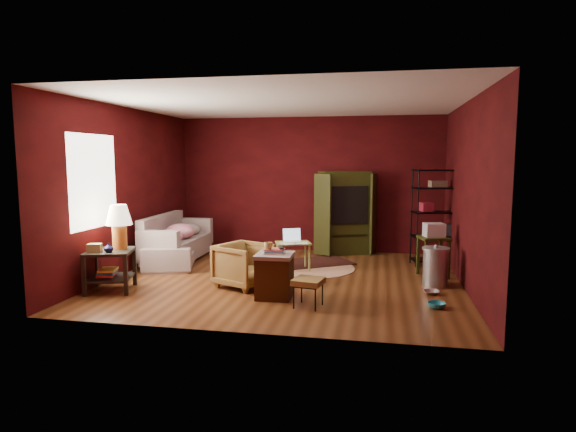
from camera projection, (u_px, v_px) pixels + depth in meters
name	position (u px, v px, depth m)	size (l,w,h in m)	color
room	(283.00, 192.00, 7.65)	(5.54, 5.04, 2.84)	brown
sofa	(173.00, 240.00, 9.06)	(2.13, 0.62, 0.83)	gray
armchair	(244.00, 263.00, 7.28)	(0.71, 0.66, 0.73)	black
pet_bowl_steel	(432.00, 287.00, 6.89)	(0.23, 0.06, 0.23)	#B6B8BD
pet_bowl_turquoise	(437.00, 299.00, 6.26)	(0.23, 0.07, 0.23)	#27A2B7
vase	(109.00, 248.00, 6.85)	(0.13, 0.14, 0.13)	#0B0E3B
mug	(268.00, 245.00, 6.64)	(0.12, 0.10, 0.12)	#CFBD65
side_table	(115.00, 239.00, 7.08)	(0.79, 0.79, 1.26)	black
sofa_cushions	(175.00, 241.00, 9.06)	(0.83, 1.95, 0.81)	gray
hamper	(275.00, 275.00, 6.71)	(0.52, 0.52, 0.72)	#482710
footstool	(308.00, 282.00, 6.29)	(0.43, 0.43, 0.38)	black
rug_round	(311.00, 268.00, 8.53)	(1.83, 1.83, 0.01)	beige
rug_oriental	(314.00, 262.00, 8.96)	(1.60, 1.47, 0.01)	#441912
laptop_desk	(293.00, 245.00, 8.33)	(0.69, 0.60, 0.72)	#99A34A
tv_armoire	(345.00, 211.00, 9.77)	(1.22, 1.00, 1.68)	#32320E
wire_shelving	(437.00, 213.00, 8.71)	(0.92, 0.56, 1.75)	black
small_stand	(434.00, 237.00, 7.87)	(0.54, 0.54, 0.89)	#32320E
trash_can	(435.00, 267.00, 7.32)	(0.43, 0.43, 0.64)	silver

